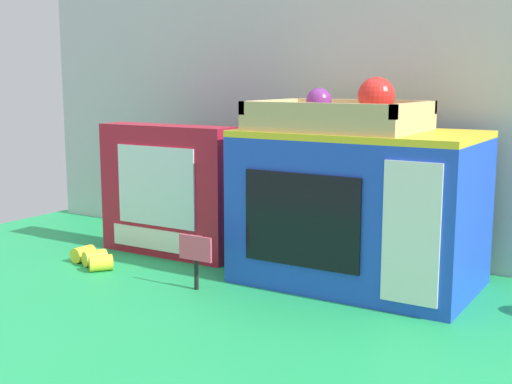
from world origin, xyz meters
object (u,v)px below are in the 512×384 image
object	(u,v)px
toy_microwave	(359,208)
food_groups_crate	(342,116)
cookie_set_box	(167,191)
price_sign	(196,254)
loose_toy_banana	(93,258)

from	to	relation	value
toy_microwave	food_groups_crate	size ratio (longest dim) A/B	1.45
cookie_set_box	price_sign	xyz separation A→B (m)	(0.20, -0.17, -0.07)
cookie_set_box	price_sign	size ratio (longest dim) A/B	3.16
toy_microwave	food_groups_crate	bearing A→B (deg)	-162.03
toy_microwave	price_sign	bearing A→B (deg)	-139.71
food_groups_crate	loose_toy_banana	xyz separation A→B (m)	(-0.47, -0.17, -0.29)
loose_toy_banana	food_groups_crate	bearing A→B (deg)	19.59
toy_microwave	loose_toy_banana	xyz separation A→B (m)	(-0.50, -0.18, -0.13)
loose_toy_banana	toy_microwave	bearing A→B (deg)	19.49
food_groups_crate	price_sign	distance (m)	0.36
toy_microwave	price_sign	world-z (taller)	toy_microwave
food_groups_crate	price_sign	bearing A→B (deg)	-136.99
toy_microwave	cookie_set_box	xyz separation A→B (m)	(-0.43, -0.02, -0.00)
cookie_set_box	loose_toy_banana	distance (m)	0.21
food_groups_crate	price_sign	world-z (taller)	food_groups_crate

